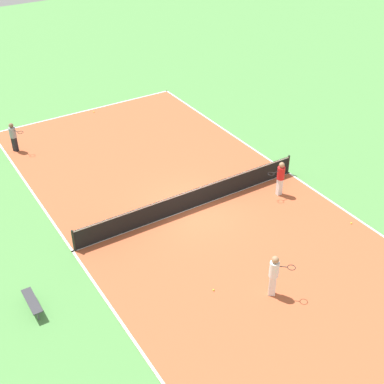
# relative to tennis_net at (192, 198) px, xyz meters

# --- Properties ---
(ground_plane) EXTENTS (80.00, 80.00, 0.00)m
(ground_plane) POSITION_rel_tennis_net_xyz_m (0.00, 0.00, -0.55)
(ground_plane) COLOR #518E47
(court_surface) EXTENTS (11.71, 24.92, 0.02)m
(court_surface) POSITION_rel_tennis_net_xyz_m (0.00, 0.00, -0.54)
(court_surface) COLOR #B75633
(court_surface) RESTS_ON ground_plane
(tennis_net) EXTENTS (11.51, 0.10, 1.03)m
(tennis_net) POSITION_rel_tennis_net_xyz_m (0.00, 0.00, 0.00)
(tennis_net) COLOR black
(tennis_net) RESTS_ON court_surface
(bench) EXTENTS (0.36, 1.43, 0.45)m
(bench) POSITION_rel_tennis_net_xyz_m (8.20, 2.30, -0.16)
(bench) COLOR #333338
(bench) RESTS_ON ground_plane
(player_coach_red) EXTENTS (0.93, 0.36, 1.75)m
(player_coach_red) POSITION_rel_tennis_net_xyz_m (-4.10, 1.25, 0.49)
(player_coach_red) COLOR white
(player_coach_red) RESTS_ON court_surface
(player_baseline_gray) EXTENTS (0.75, 0.97, 1.64)m
(player_baseline_gray) POSITION_rel_tennis_net_xyz_m (5.23, -9.64, 0.42)
(player_baseline_gray) COLOR black
(player_baseline_gray) RESTS_ON court_surface
(player_near_white) EXTENTS (0.93, 0.86, 1.82)m
(player_near_white) POSITION_rel_tennis_net_xyz_m (0.44, 6.29, 0.54)
(player_near_white) COLOR white
(player_near_white) RESTS_ON court_surface
(tennis_ball_right_alley) EXTENTS (0.07, 0.07, 0.07)m
(tennis_ball_right_alley) POSITION_rel_tennis_net_xyz_m (-5.30, 4.76, -0.49)
(tennis_ball_right_alley) COLOR #CCE033
(tennis_ball_right_alley) RESTS_ON court_surface
(tennis_ball_far_baseline) EXTENTS (0.07, 0.07, 0.07)m
(tennis_ball_far_baseline) POSITION_rel_tennis_net_xyz_m (-0.30, -11.90, -0.49)
(tennis_ball_far_baseline) COLOR #CCE033
(tennis_ball_far_baseline) RESTS_ON court_surface
(tennis_ball_midcourt) EXTENTS (0.07, 0.07, 0.07)m
(tennis_ball_midcourt) POSITION_rel_tennis_net_xyz_m (-1.70, -1.10, -0.49)
(tennis_ball_midcourt) COLOR #CCE033
(tennis_ball_midcourt) RESTS_ON court_surface
(tennis_ball_left_sideline) EXTENTS (0.07, 0.07, 0.07)m
(tennis_ball_left_sideline) POSITION_rel_tennis_net_xyz_m (2.18, 4.98, -0.49)
(tennis_ball_left_sideline) COLOR #CCE033
(tennis_ball_left_sideline) RESTS_ON court_surface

